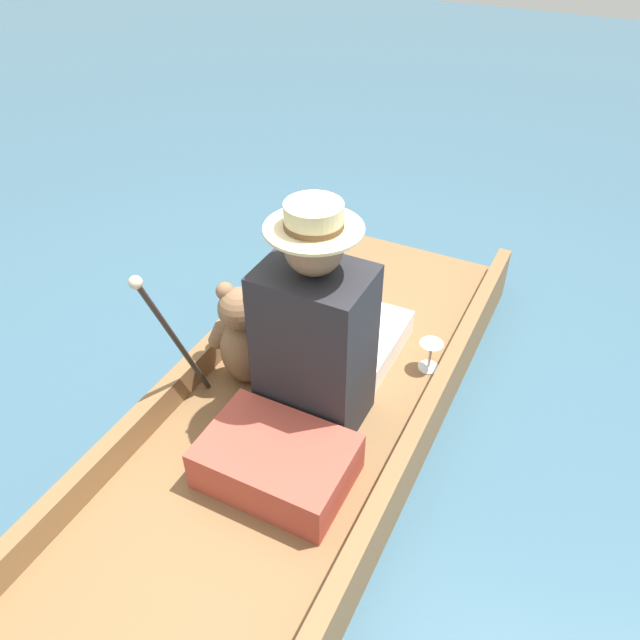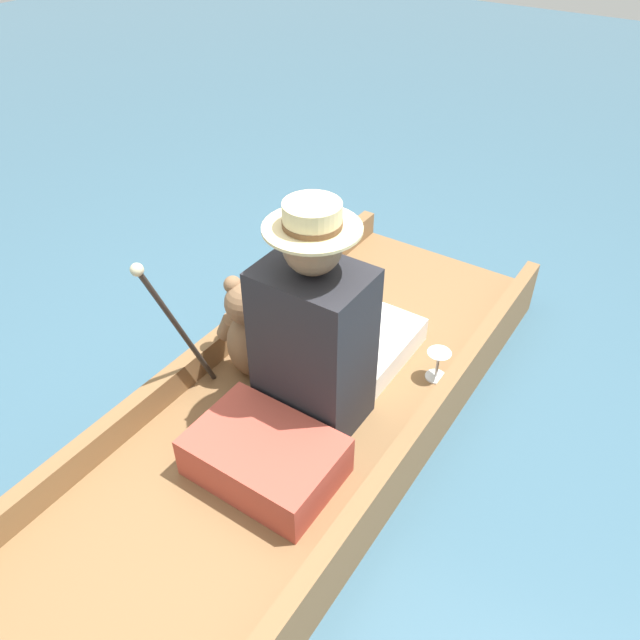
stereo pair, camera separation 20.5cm
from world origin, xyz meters
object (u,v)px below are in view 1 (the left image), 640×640
(teddy_bear, at_px, (243,338))
(walking_cane, at_px, (168,329))
(seated_person, at_px, (324,336))
(wine_glass, at_px, (431,350))

(teddy_bear, relative_size, walking_cane, 0.66)
(seated_person, distance_m, teddy_bear, 0.35)
(teddy_bear, distance_m, walking_cane, 0.35)
(seated_person, height_order, teddy_bear, seated_person)
(wine_glass, bearing_deg, seated_person, -130.38)
(seated_person, bearing_deg, wine_glass, 38.12)
(wine_glass, bearing_deg, walking_cane, -138.61)
(teddy_bear, bearing_deg, walking_cane, -111.88)
(teddy_bear, xyz_separation_m, wine_glass, (0.63, 0.38, -0.11))
(seated_person, distance_m, walking_cane, 0.54)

